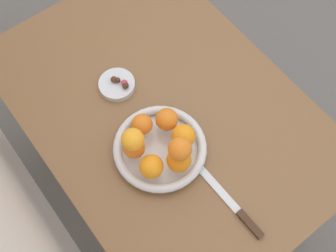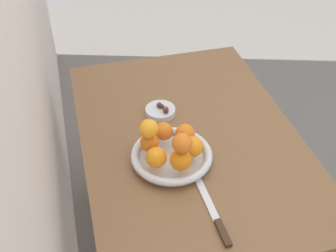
# 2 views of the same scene
# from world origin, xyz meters

# --- Properties ---
(wall_back) EXTENTS (4.00, 0.05, 2.50)m
(wall_back) POSITION_xyz_m (0.00, 0.51, 1.25)
(wall_back) COLOR beige
(wall_back) RESTS_ON ground_plane
(dining_table) EXTENTS (1.10, 0.76, 0.74)m
(dining_table) POSITION_xyz_m (0.00, 0.00, 0.65)
(dining_table) COLOR brown
(dining_table) RESTS_ON ground_plane
(fruit_bowl) EXTENTS (0.27, 0.27, 0.04)m
(fruit_bowl) POSITION_xyz_m (-0.11, 0.10, 0.76)
(fruit_bowl) COLOR silver
(fruit_bowl) RESTS_ON dining_table
(candy_dish) EXTENTS (0.11, 0.11, 0.02)m
(candy_dish) POSITION_xyz_m (0.14, 0.07, 0.75)
(candy_dish) COLOR silver
(candy_dish) RESTS_ON dining_table
(orange_0) EXTENTS (0.06, 0.06, 0.06)m
(orange_0) POSITION_xyz_m (-0.04, 0.10, 0.81)
(orange_0) COLOR orange
(orange_0) RESTS_ON fruit_bowl
(orange_1) EXTENTS (0.06, 0.06, 0.06)m
(orange_1) POSITION_xyz_m (-0.08, 0.16, 0.81)
(orange_1) COLOR orange
(orange_1) RESTS_ON fruit_bowl
(orange_2) EXTENTS (0.07, 0.07, 0.07)m
(orange_2) POSITION_xyz_m (-0.16, 0.16, 0.81)
(orange_2) COLOR orange
(orange_2) RESTS_ON fruit_bowl
(orange_3) EXTENTS (0.07, 0.07, 0.07)m
(orange_3) POSITION_xyz_m (-0.19, 0.09, 0.81)
(orange_3) COLOR orange
(orange_3) RESTS_ON fruit_bowl
(orange_4) EXTENTS (0.07, 0.07, 0.07)m
(orange_4) POSITION_xyz_m (-0.14, 0.03, 0.81)
(orange_4) COLOR orange
(orange_4) RESTS_ON fruit_bowl
(orange_5) EXTENTS (0.07, 0.07, 0.07)m
(orange_5) POSITION_xyz_m (-0.07, 0.04, 0.81)
(orange_5) COLOR orange
(orange_5) RESTS_ON fruit_bowl
(orange_6) EXTENTS (0.06, 0.06, 0.06)m
(orange_6) POSITION_xyz_m (-0.19, 0.08, 0.88)
(orange_6) COLOR orange
(orange_6) RESTS_ON orange_3
(orange_7) EXTENTS (0.06, 0.06, 0.06)m
(orange_7) POSITION_xyz_m (-0.09, 0.16, 0.87)
(orange_7) COLOR orange
(orange_7) RESTS_ON orange_1
(candy_ball_0) EXTENTS (0.02, 0.02, 0.02)m
(candy_ball_0) POSITION_xyz_m (0.15, 0.07, 0.77)
(candy_ball_0) COLOR #472819
(candy_ball_0) RESTS_ON candy_dish
(candy_ball_1) EXTENTS (0.02, 0.02, 0.02)m
(candy_ball_1) POSITION_xyz_m (0.11, 0.06, 0.77)
(candy_ball_1) COLOR #472819
(candy_ball_1) RESTS_ON candy_dish
(candy_ball_2) EXTENTS (0.02, 0.02, 0.02)m
(candy_ball_2) POSITION_xyz_m (0.15, 0.06, 0.77)
(candy_ball_2) COLOR #472819
(candy_ball_2) RESTS_ON candy_dish
(candy_ball_3) EXTENTS (0.02, 0.02, 0.02)m
(candy_ball_3) POSITION_xyz_m (0.12, 0.05, 0.77)
(candy_ball_3) COLOR #C6384C
(candy_ball_3) RESTS_ON candy_dish
(knife) EXTENTS (0.26, 0.03, 0.01)m
(knife) POSITION_xyz_m (-0.37, 0.03, 0.75)
(knife) COLOR #3F2819
(knife) RESTS_ON dining_table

